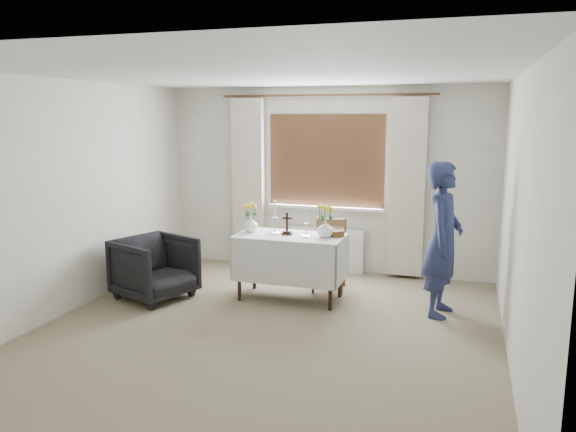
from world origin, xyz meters
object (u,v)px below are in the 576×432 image
(wooden_chair, at_px, (329,255))
(wooden_cross, at_px, (287,223))
(altar_table, at_px, (290,267))
(flower_vase_left, at_px, (250,224))
(armchair, at_px, (155,268))
(flower_vase_right, at_px, (325,229))
(person, at_px, (443,239))

(wooden_chair, bearing_deg, wooden_cross, -137.67)
(altar_table, relative_size, flower_vase_left, 6.74)
(wooden_chair, xyz_separation_m, wooden_cross, (-0.40, -0.46, 0.46))
(altar_table, distance_m, armchair, 1.58)
(armchair, distance_m, wooden_cross, 1.63)
(wooden_chair, distance_m, wooden_cross, 0.76)
(wooden_cross, distance_m, flower_vase_right, 0.45)
(armchair, bearing_deg, altar_table, -53.04)
(armchair, relative_size, person, 0.48)
(altar_table, distance_m, flower_vase_right, 0.63)
(altar_table, height_order, flower_vase_right, flower_vase_right)
(person, distance_m, flower_vase_left, 2.20)
(altar_table, bearing_deg, wooden_chair, 53.97)
(armchair, bearing_deg, wooden_chair, -43.03)
(wooden_chair, distance_m, person, 1.48)
(wooden_cross, bearing_deg, flower_vase_right, -9.01)
(wooden_chair, bearing_deg, flower_vase_left, -159.85)
(wooden_cross, bearing_deg, altar_table, -35.88)
(flower_vase_left, bearing_deg, wooden_chair, 26.92)
(armchair, xyz_separation_m, wooden_cross, (1.47, 0.47, 0.53))
(flower_vase_left, bearing_deg, person, -1.03)
(wooden_cross, bearing_deg, person, -8.36)
(altar_table, distance_m, flower_vase_left, 0.69)
(flower_vase_right, bearing_deg, altar_table, -177.95)
(flower_vase_right, bearing_deg, person, -0.36)
(wooden_cross, xyz_separation_m, flower_vase_right, (0.45, -0.01, -0.03))
(person, height_order, flower_vase_right, person)
(altar_table, distance_m, wooden_chair, 0.60)
(armchair, bearing_deg, flower_vase_left, -43.42)
(wooden_cross, relative_size, flower_vase_right, 1.34)
(armchair, height_order, flower_vase_right, flower_vase_right)
(wooden_cross, height_order, flower_vase_right, wooden_cross)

